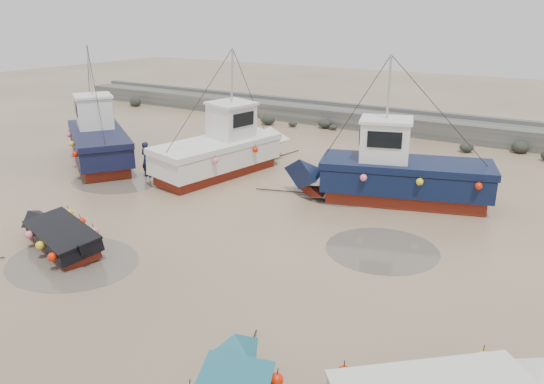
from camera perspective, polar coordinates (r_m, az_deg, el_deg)
The scene contains 11 objects.
ground at distance 19.25m, azimuth -9.20°, elevation -5.64°, with size 120.00×120.00×0.00m, color tan.
seawall at distance 37.54m, azimuth 13.81°, elevation 7.13°, with size 60.00×4.92×1.50m.
puddle_a at distance 18.97m, azimuth -20.65°, elevation -7.05°, with size 4.60×4.60×0.01m, color #5D544A.
puddle_b at distance 19.04m, azimuth 11.74°, elevation -6.08°, with size 3.96×3.96×0.01m, color #5D544A.
puddle_c at distance 27.08m, azimuth -16.72°, elevation 1.07°, with size 4.55×4.55×0.01m, color #5D544A.
puddle_d at distance 25.52m, azimuth 8.42°, elevation 0.61°, with size 5.27×5.27×0.01m, color #5D544A.
dinghy_4 at distance 20.14m, azimuth -21.77°, elevation -3.99°, with size 5.90×2.79×1.43m.
cabin_boat_0 at distance 30.70m, azimuth -18.26°, elevation 5.52°, with size 9.50×6.95×6.22m.
cabin_boat_1 at distance 27.09m, azimuth -5.04°, elevation 4.75°, with size 3.69×10.22×6.22m.
cabin_boat_2 at distance 23.48m, azimuth 12.68°, elevation 2.13°, with size 10.19×5.11×6.22m.
person at distance 27.45m, azimuth -13.20°, elevation 1.61°, with size 0.66×0.43×1.81m, color #161932.
Camera 1 is at (11.94, -12.87, 7.89)m, focal length 35.00 mm.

